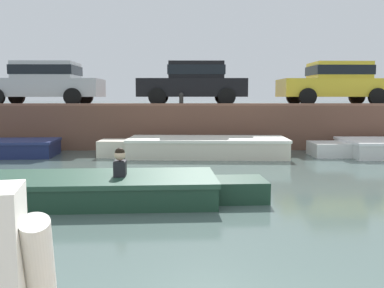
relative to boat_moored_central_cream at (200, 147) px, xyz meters
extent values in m
plane|color=#4C605B|center=(-0.24, -4.76, -0.28)|extent=(400.00, 400.00, 0.00)
cube|color=brown|center=(-0.24, 4.50, 0.46)|extent=(60.00, 6.00, 1.49)
cube|color=brown|center=(-0.24, 1.62, 1.25)|extent=(60.00, 0.24, 0.08)
cube|color=silver|center=(0.24, -0.01, -0.04)|extent=(4.73, 1.96, 0.49)
cube|color=silver|center=(-2.55, 0.11, -0.04)|extent=(0.97, 1.01, 0.49)
cube|color=white|center=(0.24, -0.01, 0.25)|extent=(4.79, 2.02, 0.08)
cube|color=brown|center=(0.59, -0.02, 0.15)|extent=(0.31, 1.60, 0.06)
cube|color=white|center=(3.93, 0.06, -0.08)|extent=(1.06, 1.16, 0.42)
cube|color=#193828|center=(-2.21, -5.60, -0.10)|extent=(4.64, 1.83, 0.37)
cube|color=#193828|center=(0.53, -5.46, -0.10)|extent=(0.96, 0.92, 0.37)
cube|color=#244836|center=(-2.21, -5.60, 0.12)|extent=(4.71, 1.89, 0.08)
cube|color=brown|center=(-2.55, -5.62, 0.02)|extent=(0.31, 1.44, 0.06)
cube|color=black|center=(-1.52, -5.57, 0.20)|extent=(0.22, 0.33, 0.44)
sphere|color=beige|center=(-1.52, -5.57, 0.52)|extent=(0.19, 0.19, 0.19)
sphere|color=black|center=(-1.52, -5.57, 0.56)|extent=(0.17, 0.17, 0.17)
cube|color=#B7BABC|center=(-5.60, 2.87, 1.83)|extent=(4.23, 1.77, 0.64)
cube|color=#B7BABC|center=(-5.43, 2.87, 2.45)|extent=(2.12, 1.56, 0.60)
cube|color=black|center=(-5.43, 2.87, 2.45)|extent=(2.20, 1.59, 0.33)
cylinder|color=black|center=(-6.91, 3.77, 1.51)|extent=(0.60, 0.18, 0.60)
cylinder|color=black|center=(-4.29, 1.96, 1.51)|extent=(0.60, 0.18, 0.60)
cylinder|color=black|center=(-4.29, 3.77, 1.51)|extent=(0.60, 0.18, 0.60)
cube|color=black|center=(-0.20, 2.87, 1.83)|extent=(3.87, 1.80, 0.64)
cube|color=black|center=(-0.05, 2.87, 2.45)|extent=(1.94, 1.58, 0.60)
cube|color=black|center=(-0.05, 2.87, 2.45)|extent=(2.01, 1.61, 0.33)
cylinder|color=black|center=(-1.40, 1.96, 1.51)|extent=(0.60, 0.18, 0.60)
cylinder|color=black|center=(-1.40, 3.78, 1.51)|extent=(0.60, 0.18, 0.60)
cylinder|color=black|center=(0.99, 1.95, 1.51)|extent=(0.60, 0.18, 0.60)
cylinder|color=black|center=(1.00, 3.78, 1.51)|extent=(0.60, 0.18, 0.60)
cube|color=yellow|center=(4.99, 2.87, 1.83)|extent=(3.96, 1.75, 0.64)
cube|color=yellow|center=(5.15, 2.87, 2.45)|extent=(1.99, 1.51, 0.60)
cube|color=black|center=(5.15, 2.87, 2.45)|extent=(2.07, 1.55, 0.33)
cylinder|color=black|center=(3.79, 1.99, 1.51)|extent=(0.60, 0.19, 0.60)
cylinder|color=black|center=(3.76, 3.71, 1.51)|extent=(0.60, 0.19, 0.60)
cylinder|color=black|center=(6.22, 2.03, 1.51)|extent=(0.60, 0.19, 0.60)
cylinder|color=black|center=(6.20, 3.75, 1.51)|extent=(0.60, 0.19, 0.60)
cylinder|color=#2D2B28|center=(-0.57, 1.75, 1.39)|extent=(0.14, 0.14, 0.35)
sphere|color=#2D2B28|center=(-0.57, 1.75, 1.58)|extent=(0.15, 0.15, 0.15)
cylinder|color=silver|center=(-0.84, -11.51, 0.93)|extent=(0.15, 0.30, 0.47)
camera|label=1|loc=(-0.38, -12.79, 1.50)|focal=40.00mm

